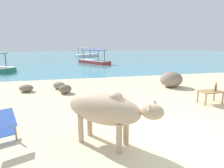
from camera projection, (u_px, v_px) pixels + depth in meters
sand_beach at (159, 135)px, 4.18m from camera, size 18.00×14.00×0.04m
water_surface at (83, 58)px, 25.11m from camera, size 60.00×36.00×0.03m
cow at (105, 109)px, 3.64m from camera, size 1.75×1.57×1.11m
low_bench_table at (211, 93)px, 6.26m from camera, size 0.78×0.48×0.42m
bottle at (216, 88)px, 6.17m from camera, size 0.07×0.07×0.30m
deck_chair_near at (0, 125)px, 3.73m from camera, size 0.79×0.91×0.68m
shore_rock_large at (171, 79)px, 8.54m from camera, size 1.07×0.98×0.70m
shore_rock_medium at (26, 88)px, 7.75m from camera, size 0.69×0.64×0.29m
shore_rock_small at (59, 85)px, 8.25m from camera, size 0.73×0.75×0.30m
shore_rock_flat at (65, 89)px, 7.49m from camera, size 0.58×0.56×0.35m
boat_red at (94, 61)px, 18.22m from camera, size 2.93×3.72×1.29m
boat_white at (87, 55)px, 26.98m from camera, size 3.73×2.92×1.29m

